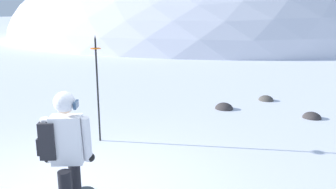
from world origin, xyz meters
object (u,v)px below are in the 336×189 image
object	(u,v)px
rock_dark	(224,109)
rock_small	(312,118)
snowboarder_main	(66,157)
rock_mid	(266,100)
piste_marker_near	(97,83)

from	to	relation	value
rock_dark	rock_small	bearing A→B (deg)	7.42
snowboarder_main	rock_small	xyz separation A→B (m)	(2.08, 6.16, -0.92)
rock_mid	rock_small	distance (m)	1.85
snowboarder_main	rock_dark	world-z (taller)	snowboarder_main
rock_small	rock_dark	bearing A→B (deg)	-172.58
snowboarder_main	rock_mid	distance (m)	7.43
piste_marker_near	rock_small	world-z (taller)	piste_marker_near
snowboarder_main	rock_mid	xyz separation A→B (m)	(0.66, 7.35, -0.92)
snowboarder_main	rock_mid	size ratio (longest dim) A/B	3.81
snowboarder_main	rock_small	bearing A→B (deg)	71.37
piste_marker_near	rock_dark	xyz separation A→B (m)	(1.43, 3.47, -1.22)
snowboarder_main	rock_dark	bearing A→B (deg)	91.22
piste_marker_near	rock_dark	distance (m)	3.95
rock_mid	snowboarder_main	bearing A→B (deg)	-95.10
snowboarder_main	piste_marker_near	size ratio (longest dim) A/B	0.79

